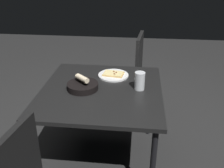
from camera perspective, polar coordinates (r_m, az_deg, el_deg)
ground at (r=2.39m, az=-2.07°, el=-16.32°), size 8.00×8.00×0.00m
dining_table at (r=2.01m, az=-2.35°, el=-2.68°), size 0.93×0.97×0.70m
pizza_plate at (r=2.20m, az=0.31°, el=2.06°), size 0.26×0.26×0.04m
bread_basket at (r=1.98m, az=-6.63°, el=-0.29°), size 0.24×0.24×0.11m
beer_glass at (r=1.96m, az=6.19°, el=0.46°), size 0.08×0.08×0.14m
chair_near at (r=2.82m, az=3.66°, el=3.15°), size 0.48×0.48×0.91m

